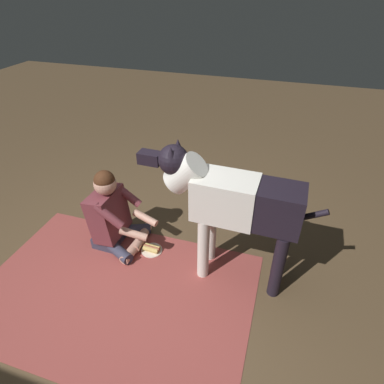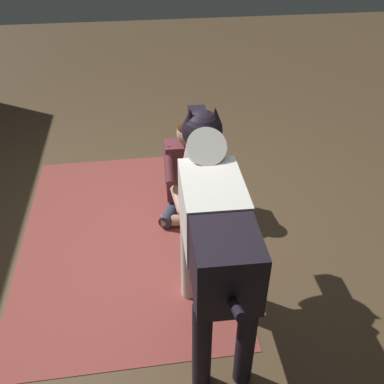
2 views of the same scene
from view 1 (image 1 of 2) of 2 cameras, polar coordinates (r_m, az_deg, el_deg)
name	(u,v)px [view 1 (image 1 of 2)]	position (r m, az deg, el deg)	size (l,w,h in m)	color
ground_plane	(128,278)	(3.10, -11.34, -14.72)	(14.03, 14.03, 0.00)	brown
area_rug	(115,292)	(3.02, -13.45, -16.76)	(2.37, 1.59, 0.01)	#96403B
person_sitting_on_floor	(113,216)	(3.24, -13.78, -4.13)	(0.63, 0.58, 0.84)	#37374C
large_dog	(232,202)	(2.60, 7.11, -1.84)	(1.52, 0.35, 1.23)	silver
hot_dog_on_plate	(152,249)	(3.29, -7.15, -9.97)	(0.21, 0.21, 0.06)	silver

